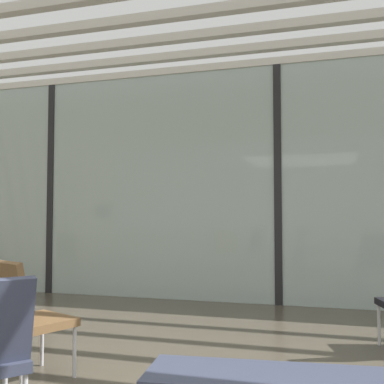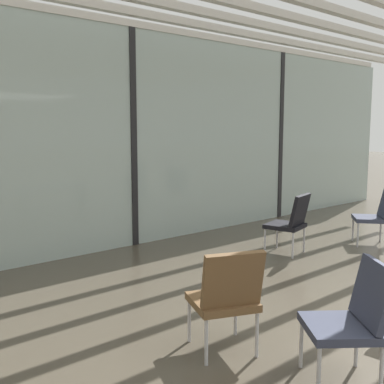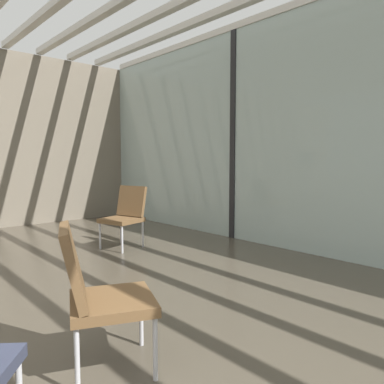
{
  "view_description": "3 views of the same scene",
  "coord_description": "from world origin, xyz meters",
  "px_view_note": "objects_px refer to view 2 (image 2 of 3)",
  "views": [
    {
      "loc": [
        0.66,
        -1.12,
        1.18
      ],
      "look_at": [
        -1.3,
        5.48,
        1.53
      ],
      "focal_mm": 43.48,
      "sensor_mm": 36.0,
      "label": 1
    },
    {
      "loc": [
        -3.98,
        -0.72,
        1.78
      ],
      "look_at": [
        1.83,
        5.92,
        0.58
      ],
      "focal_mm": 43.84,
      "sensor_mm": 36.0,
      "label": 2
    },
    {
      "loc": [
        0.49,
        0.77,
        1.24
      ],
      "look_at": [
        -1.89,
        2.88,
        0.97
      ],
      "focal_mm": 34.85,
      "sensor_mm": 36.0,
      "label": 3
    }
  ],
  "objects_px": {
    "lounge_chair_1": "(226,294)",
    "lounge_chair_2": "(291,220)",
    "lounge_chair_3": "(353,315)",
    "lounge_chair_0": "(377,213)"
  },
  "relations": [
    {
      "from": "lounge_chair_3",
      "to": "lounge_chair_0",
      "type": "bearing_deg",
      "value": 154.11
    },
    {
      "from": "lounge_chair_0",
      "to": "lounge_chair_2",
      "type": "xyz_separation_m",
      "value": [
        -1.44,
        0.52,
        0.0
      ]
    },
    {
      "from": "lounge_chair_0",
      "to": "lounge_chair_2",
      "type": "distance_m",
      "value": 1.53
    },
    {
      "from": "lounge_chair_1",
      "to": "lounge_chair_2",
      "type": "bearing_deg",
      "value": -128.94
    },
    {
      "from": "lounge_chair_0",
      "to": "lounge_chair_2",
      "type": "height_order",
      "value": "same"
    },
    {
      "from": "lounge_chair_2",
      "to": "lounge_chair_3",
      "type": "height_order",
      "value": "same"
    },
    {
      "from": "lounge_chair_1",
      "to": "lounge_chair_2",
      "type": "relative_size",
      "value": 1.0
    },
    {
      "from": "lounge_chair_2",
      "to": "lounge_chair_3",
      "type": "xyz_separation_m",
      "value": [
        -2.44,
        -2.37,
        0.0
      ]
    },
    {
      "from": "lounge_chair_0",
      "to": "lounge_chair_2",
      "type": "bearing_deg",
      "value": -59.37
    },
    {
      "from": "lounge_chair_0",
      "to": "lounge_chair_1",
      "type": "xyz_separation_m",
      "value": [
        -4.26,
        -0.98,
        0.0
      ]
    }
  ]
}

